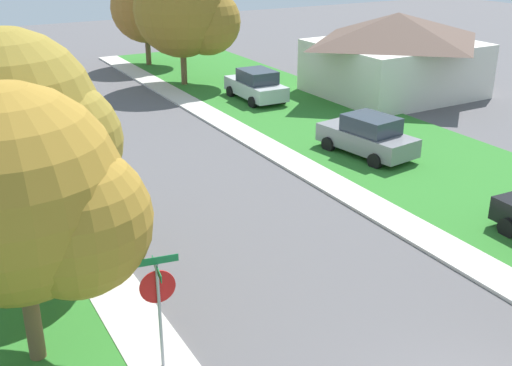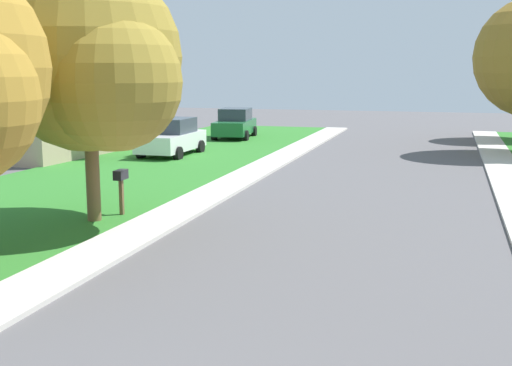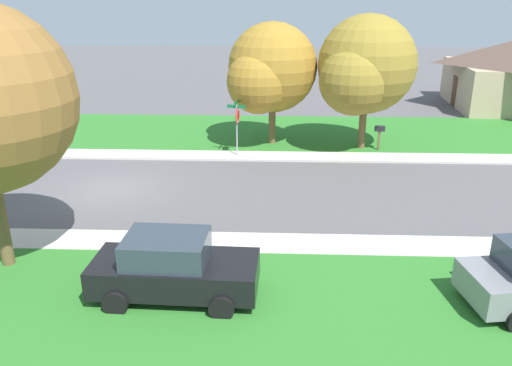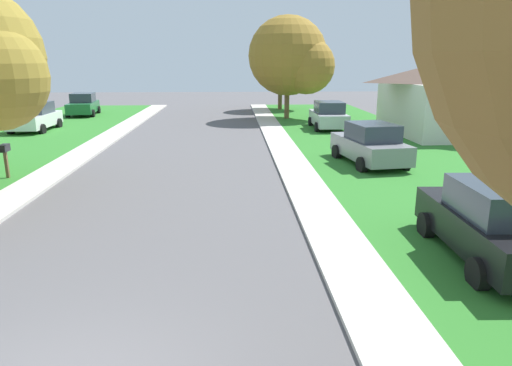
% 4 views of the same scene
% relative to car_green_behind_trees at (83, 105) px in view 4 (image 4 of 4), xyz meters
% --- Properties ---
extents(sidewalk_east, '(1.40, 56.00, 0.10)m').
position_rel_car_green_behind_trees_xyz_m(sidewalk_east, '(14.03, -20.03, -0.82)').
color(sidewalk_east, beige).
rests_on(sidewalk_east, ground).
extents(lawn_east, '(8.00, 56.00, 0.08)m').
position_rel_car_green_behind_trees_xyz_m(lawn_east, '(18.73, -20.03, -0.83)').
color(lawn_east, '#2D7528').
rests_on(lawn_east, ground).
extents(sidewalk_west, '(1.40, 56.00, 0.10)m').
position_rel_car_green_behind_trees_xyz_m(sidewalk_west, '(4.63, -20.03, -0.82)').
color(sidewalk_west, beige).
rests_on(sidewalk_west, ground).
extents(car_green_behind_trees, '(2.40, 4.48, 1.76)m').
position_rel_car_green_behind_trees_xyz_m(car_green_behind_trees, '(0.00, 0.00, 0.00)').
color(car_green_behind_trees, '#1E6033').
rests_on(car_green_behind_trees, ground).
extents(car_grey_kerbside_mid, '(2.51, 4.52, 1.76)m').
position_rel_car_green_behind_trees_xyz_m(car_grey_kerbside_mid, '(17.19, -18.41, 0.00)').
color(car_grey_kerbside_mid, gray).
rests_on(car_grey_kerbside_mid, ground).
extents(car_silver_near_corner, '(2.09, 4.33, 1.76)m').
position_rel_car_green_behind_trees_xyz_m(car_silver_near_corner, '(17.52, -8.25, 0.00)').
color(car_silver_near_corner, silver).
rests_on(car_silver_near_corner, ground).
extents(car_white_across_road, '(2.05, 4.31, 1.76)m').
position_rel_car_green_behind_trees_xyz_m(car_white_across_road, '(-0.42, -8.07, 0.00)').
color(car_white_across_road, white).
rests_on(car_white_across_road, ground).
extents(car_black_driveway_right, '(2.15, 4.36, 1.76)m').
position_rel_car_green_behind_trees_xyz_m(car_black_driveway_right, '(17.09, -27.95, 0.00)').
color(car_black_driveway_right, black).
rests_on(car_black_driveway_right, ground).
extents(tree_sidewalk_far, '(5.01, 4.66, 6.25)m').
position_rel_car_green_behind_trees_xyz_m(tree_sidewalk_far, '(15.98, 3.65, 2.89)').
color(tree_sidewalk_far, brown).
rests_on(tree_sidewalk_far, ground).
extents(tree_sidewalk_mid, '(6.02, 5.60, 7.33)m').
position_rel_car_green_behind_trees_xyz_m(tree_sidewalk_mid, '(15.86, -3.06, 3.47)').
color(tree_sidewalk_mid, brown).
rests_on(tree_sidewalk_mid, ground).
extents(house_right_setback, '(9.19, 8.02, 4.60)m').
position_rel_car_green_behind_trees_xyz_m(house_right_setback, '(25.14, -10.74, 1.50)').
color(house_right_setback, silver).
rests_on(house_right_setback, ground).
extents(mailbox, '(0.26, 0.49, 1.31)m').
position_rel_car_green_behind_trees_xyz_m(mailbox, '(3.36, -20.16, 0.14)').
color(mailbox, brown).
rests_on(mailbox, ground).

